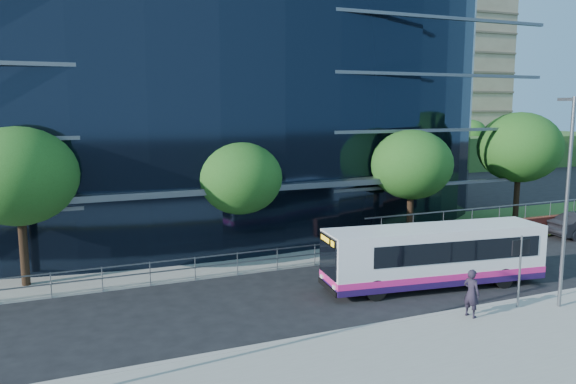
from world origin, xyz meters
name	(u,v)px	position (x,y,z in m)	size (l,w,h in m)	color
ground	(395,313)	(0.00, 0.00, 0.00)	(200.00, 200.00, 0.00)	black
pavement_near	(490,367)	(0.00, -5.00, 0.07)	(80.00, 8.00, 0.15)	gray
kerb	(411,320)	(0.00, -1.00, 0.08)	(80.00, 0.25, 0.16)	gray
yellow_line_outer	(408,320)	(0.00, -0.80, 0.01)	(80.00, 0.08, 0.01)	gold
yellow_line_inner	(405,319)	(0.00, -0.65, 0.01)	(80.00, 0.08, 0.01)	gold
far_forecourt	(177,258)	(-6.00, 11.00, 0.05)	(50.00, 8.00, 0.10)	gray
glass_office	(171,103)	(-4.00, 20.85, 8.00)	(44.00, 23.10, 16.00)	black
guard_railings	(150,268)	(-8.00, 7.00, 0.82)	(24.00, 0.05, 1.10)	slate
apartment_block	(361,84)	(32.00, 57.21, 11.11)	(60.00, 42.00, 30.00)	#2D511E
street_sign	(520,256)	(4.50, -1.59, 2.15)	(0.85, 0.09, 2.80)	slate
tree_far_a	(18,176)	(-13.00, 9.00, 4.86)	(4.95, 4.95, 6.98)	black
tree_far_b	(240,178)	(-3.00, 9.50, 4.21)	(4.29, 4.29, 6.05)	black
tree_far_c	(412,165)	(7.00, 9.00, 4.54)	(4.62, 4.62, 6.51)	black
tree_far_d	(520,147)	(16.00, 10.00, 5.19)	(5.28, 5.28, 7.44)	black
tree_dist_e	(375,134)	(24.00, 40.00, 4.54)	(4.62, 4.62, 6.51)	black
tree_dist_f	(470,134)	(40.00, 42.00, 4.21)	(4.29, 4.29, 6.05)	black
streetlight_east	(566,197)	(6.00, -2.17, 4.44)	(0.15, 0.77, 8.00)	slate
city_bus	(436,255)	(3.43, 2.05, 1.40)	(10.01, 3.52, 2.65)	silver
pedestrian	(471,293)	(2.13, -1.69, 1.04)	(0.65, 0.43, 1.79)	black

